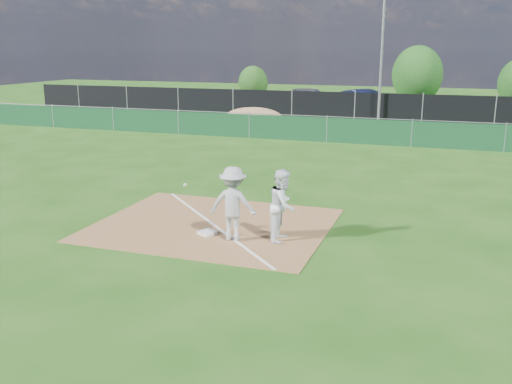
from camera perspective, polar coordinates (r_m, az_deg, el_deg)
ground at (r=23.34m, az=4.45°, el=3.09°), size 90.00×90.00×0.00m
infield_dirt at (r=15.07m, az=-4.32°, el=-3.27°), size 6.00×5.00×0.02m
foul_line at (r=15.07m, az=-4.32°, el=-3.22°), size 5.01×5.01×0.01m
green_fence at (r=28.04m, az=7.09°, el=6.18°), size 44.00×0.05×1.20m
dirt_mound at (r=32.73m, az=-0.25°, el=7.44°), size 3.38×2.60×1.17m
black_fence at (r=35.81m, az=9.84°, el=8.35°), size 46.00×0.04×1.80m
parking_lot at (r=40.82m, az=10.96°, el=7.76°), size 46.00×9.00×0.01m
light_pole at (r=35.12m, az=12.46°, el=13.18°), size 0.16×0.16×8.00m
first_base at (r=14.31m, az=-4.88°, el=-4.06°), size 0.49×0.49×0.08m
play_at_first at (r=13.61m, az=-2.30°, el=-1.18°), size 1.87×0.73×1.80m
runner at (r=13.65m, az=2.72°, el=-1.33°), size 0.70×0.88×1.76m
car_left at (r=41.88m, az=5.48°, el=9.28°), size 5.04×2.28×1.68m
car_mid at (r=39.62m, az=10.95°, el=8.79°), size 5.37×3.59×1.67m
car_right at (r=39.06m, az=15.64°, el=8.19°), size 4.91×3.55×1.32m
tree_left at (r=48.82m, az=-0.30°, el=10.85°), size 2.47×2.47×2.93m
tree_mid at (r=47.05m, az=15.82°, el=11.23°), size 3.88×3.88×4.60m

